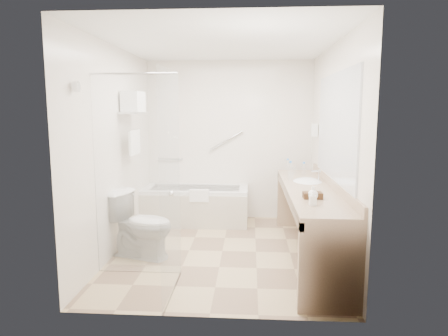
# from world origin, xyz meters

# --- Properties ---
(floor) EXTENTS (3.20, 3.20, 0.00)m
(floor) POSITION_xyz_m (0.00, 0.00, 0.00)
(floor) COLOR tan
(floor) RESTS_ON ground
(ceiling) EXTENTS (2.60, 3.20, 0.10)m
(ceiling) POSITION_xyz_m (0.00, 0.00, 2.50)
(ceiling) COLOR white
(ceiling) RESTS_ON wall_back
(wall_back) EXTENTS (2.60, 0.10, 2.50)m
(wall_back) POSITION_xyz_m (0.00, 1.60, 1.25)
(wall_back) COLOR silver
(wall_back) RESTS_ON ground
(wall_front) EXTENTS (2.60, 0.10, 2.50)m
(wall_front) POSITION_xyz_m (0.00, -1.60, 1.25)
(wall_front) COLOR silver
(wall_front) RESTS_ON ground
(wall_left) EXTENTS (0.10, 3.20, 2.50)m
(wall_left) POSITION_xyz_m (-1.30, 0.00, 1.25)
(wall_left) COLOR silver
(wall_left) RESTS_ON ground
(wall_right) EXTENTS (0.10, 3.20, 2.50)m
(wall_right) POSITION_xyz_m (1.30, 0.00, 1.25)
(wall_right) COLOR silver
(wall_right) RESTS_ON ground
(bathtub) EXTENTS (1.60, 0.73, 0.59)m
(bathtub) POSITION_xyz_m (-0.50, 1.24, 0.28)
(bathtub) COLOR silver
(bathtub) RESTS_ON floor
(grab_bar_short) EXTENTS (0.40, 0.03, 0.03)m
(grab_bar_short) POSITION_xyz_m (-0.95, 1.56, 0.95)
(grab_bar_short) COLOR silver
(grab_bar_short) RESTS_ON wall_back
(grab_bar_long) EXTENTS (0.53, 0.03, 0.33)m
(grab_bar_long) POSITION_xyz_m (-0.05, 1.56, 1.25)
(grab_bar_long) COLOR silver
(grab_bar_long) RESTS_ON wall_back
(shower_enclosure) EXTENTS (0.96, 0.91, 2.11)m
(shower_enclosure) POSITION_xyz_m (-0.63, -0.93, 1.07)
(shower_enclosure) COLOR silver
(shower_enclosure) RESTS_ON floor
(towel_shelf) EXTENTS (0.24, 0.55, 0.81)m
(towel_shelf) POSITION_xyz_m (-1.17, 0.35, 1.75)
(towel_shelf) COLOR silver
(towel_shelf) RESTS_ON wall_left
(vanity_counter) EXTENTS (0.55, 2.70, 0.95)m
(vanity_counter) POSITION_xyz_m (1.02, -0.15, 0.64)
(vanity_counter) COLOR tan
(vanity_counter) RESTS_ON floor
(sink) EXTENTS (0.40, 0.52, 0.14)m
(sink) POSITION_xyz_m (1.05, 0.25, 0.82)
(sink) COLOR silver
(sink) RESTS_ON vanity_counter
(faucet) EXTENTS (0.03, 0.03, 0.14)m
(faucet) POSITION_xyz_m (1.20, 0.25, 0.93)
(faucet) COLOR silver
(faucet) RESTS_ON vanity_counter
(mirror) EXTENTS (0.02, 2.00, 1.20)m
(mirror) POSITION_xyz_m (1.29, -0.15, 1.55)
(mirror) COLOR silver
(mirror) RESTS_ON wall_right
(hairdryer_unit) EXTENTS (0.08, 0.10, 0.18)m
(hairdryer_unit) POSITION_xyz_m (1.25, 1.05, 1.45)
(hairdryer_unit) COLOR white
(hairdryer_unit) RESTS_ON wall_right
(toilet) EXTENTS (0.89, 0.66, 0.78)m
(toilet) POSITION_xyz_m (-0.95, -0.23, 0.39)
(toilet) COLOR silver
(toilet) RESTS_ON floor
(amenity_basket) EXTENTS (0.19, 0.13, 0.06)m
(amenity_basket) POSITION_xyz_m (0.97, -0.73, 0.88)
(amenity_basket) COLOR #412B17
(amenity_basket) RESTS_ON vanity_counter
(soap_bottle_a) EXTENTS (0.07, 0.14, 0.06)m
(soap_bottle_a) POSITION_xyz_m (0.92, -1.03, 0.88)
(soap_bottle_a) COLOR white
(soap_bottle_a) RESTS_ON vanity_counter
(soap_bottle_b) EXTENTS (0.15, 0.16, 0.10)m
(soap_bottle_b) POSITION_xyz_m (0.96, -0.78, 0.90)
(soap_bottle_b) COLOR white
(soap_bottle_b) RESTS_ON vanity_counter
(water_bottle_left) EXTENTS (0.06, 0.06, 0.20)m
(water_bottle_left) POSITION_xyz_m (0.88, 0.67, 0.94)
(water_bottle_left) COLOR silver
(water_bottle_left) RESTS_ON vanity_counter
(water_bottle_mid) EXTENTS (0.06, 0.06, 0.18)m
(water_bottle_mid) POSITION_xyz_m (1.07, 0.74, 0.93)
(water_bottle_mid) COLOR silver
(water_bottle_mid) RESTS_ON vanity_counter
(water_bottle_right) EXTENTS (0.06, 0.06, 0.18)m
(water_bottle_right) POSITION_xyz_m (0.88, 1.10, 0.93)
(water_bottle_right) COLOR silver
(water_bottle_right) RESTS_ON vanity_counter
(drinking_glass_near) EXTENTS (0.08, 0.08, 0.09)m
(drinking_glass_near) POSITION_xyz_m (0.95, 0.85, 0.89)
(drinking_glass_near) COLOR silver
(drinking_glass_near) RESTS_ON vanity_counter
(drinking_glass_far) EXTENTS (0.08, 0.08, 0.09)m
(drinking_glass_far) POSITION_xyz_m (0.85, 0.35, 0.89)
(drinking_glass_far) COLOR silver
(drinking_glass_far) RESTS_ON vanity_counter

